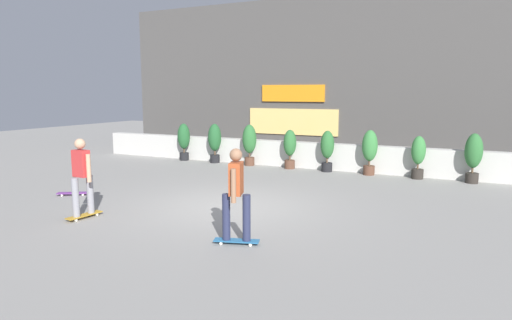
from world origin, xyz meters
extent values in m
plane|color=gray|center=(0.00, 0.00, 0.00)|extent=(48.00, 48.00, 0.00)
cube|color=beige|center=(0.00, 6.00, 0.45)|extent=(18.00, 0.40, 0.90)
cube|color=#4C4947|center=(0.00, 10.00, 3.25)|extent=(20.00, 2.00, 6.50)
cube|color=orange|center=(-1.91, 8.96, 2.60)|extent=(2.80, 0.08, 0.70)
cube|color=#F2CC72|center=(-1.91, 8.97, 1.40)|extent=(4.00, 0.06, 1.10)
cylinder|color=black|center=(-5.11, 5.55, 0.15)|extent=(0.36, 0.36, 0.30)
cylinder|color=brown|center=(-5.11, 5.55, 0.38)|extent=(0.06, 0.06, 0.15)
ellipsoid|color=#235B2D|center=(-5.11, 5.55, 0.94)|extent=(0.48, 0.48, 0.99)
cylinder|color=black|center=(-3.70, 5.55, 0.15)|extent=(0.36, 0.36, 0.30)
cylinder|color=brown|center=(-3.70, 5.55, 0.38)|extent=(0.06, 0.06, 0.15)
ellipsoid|color=#235B2D|center=(-3.70, 5.55, 0.96)|extent=(0.50, 0.50, 1.02)
cylinder|color=brown|center=(-2.24, 5.55, 0.15)|extent=(0.36, 0.36, 0.30)
cylinder|color=brown|center=(-2.24, 5.55, 0.38)|extent=(0.06, 0.06, 0.15)
ellipsoid|color=#2D6B33|center=(-2.24, 5.55, 0.97)|extent=(0.51, 0.51, 1.04)
cylinder|color=brown|center=(-0.66, 5.55, 0.15)|extent=(0.36, 0.36, 0.30)
cylinder|color=brown|center=(-0.66, 5.55, 0.38)|extent=(0.06, 0.06, 0.15)
ellipsoid|color=#2D6B33|center=(-0.66, 5.55, 0.91)|extent=(0.44, 0.44, 0.91)
cylinder|color=black|center=(0.68, 5.55, 0.15)|extent=(0.36, 0.36, 0.30)
cylinder|color=brown|center=(0.68, 5.55, 0.38)|extent=(0.06, 0.06, 0.15)
ellipsoid|color=#2D6B33|center=(0.68, 5.55, 0.91)|extent=(0.45, 0.45, 0.93)
cylinder|color=brown|center=(2.08, 5.55, 0.15)|extent=(0.36, 0.36, 0.30)
cylinder|color=brown|center=(2.08, 5.55, 0.38)|extent=(0.06, 0.06, 0.15)
ellipsoid|color=#387F3D|center=(2.08, 5.55, 0.95)|extent=(0.49, 0.49, 1.00)
cylinder|color=#2D2823|center=(3.56, 5.55, 0.15)|extent=(0.36, 0.36, 0.30)
cylinder|color=brown|center=(3.56, 5.55, 0.38)|extent=(0.06, 0.06, 0.15)
ellipsoid|color=#387F3D|center=(3.56, 5.55, 0.89)|extent=(0.43, 0.43, 0.87)
cylinder|color=#2D2823|center=(5.08, 5.55, 0.15)|extent=(0.36, 0.36, 0.30)
cylinder|color=brown|center=(5.08, 5.55, 0.38)|extent=(0.06, 0.06, 0.15)
ellipsoid|color=#2D6B33|center=(5.08, 5.55, 0.96)|extent=(0.50, 0.50, 1.01)
cube|color=#BF8C26|center=(-2.28, -2.14, 0.07)|extent=(0.29, 0.82, 0.02)
cylinder|color=silver|center=(-2.23, -2.41, 0.03)|extent=(0.04, 0.06, 0.06)
cylinder|color=silver|center=(-2.39, -2.39, 0.03)|extent=(0.04, 0.06, 0.06)
cylinder|color=silver|center=(-2.17, -1.89, 0.03)|extent=(0.04, 0.06, 0.06)
cylinder|color=silver|center=(-2.33, -1.88, 0.03)|extent=(0.04, 0.06, 0.06)
cylinder|color=gray|center=(-2.30, -2.32, 0.49)|extent=(0.14, 0.14, 0.82)
cylinder|color=gray|center=(-2.26, -1.97, 0.49)|extent=(0.14, 0.14, 0.82)
cube|color=red|center=(-2.28, -2.14, 1.18)|extent=(0.38, 0.24, 0.56)
sphere|color=tan|center=(-2.28, -2.14, 1.59)|extent=(0.22, 0.22, 0.22)
cylinder|color=tan|center=(-2.04, -2.17, 1.10)|extent=(0.09, 0.09, 0.58)
cylinder|color=tan|center=(-2.51, -2.12, 1.10)|extent=(0.09, 0.09, 0.58)
cube|color=#266699|center=(1.41, -2.18, 0.07)|extent=(0.82, 0.43, 0.02)
cylinder|color=silver|center=(1.18, -2.33, 0.03)|extent=(0.06, 0.05, 0.06)
cylinder|color=silver|center=(1.14, -2.18, 0.03)|extent=(0.06, 0.05, 0.06)
cylinder|color=silver|center=(1.68, -2.18, 0.03)|extent=(0.06, 0.05, 0.06)
cylinder|color=silver|center=(1.63, -2.02, 0.03)|extent=(0.06, 0.05, 0.06)
cylinder|color=#282D4C|center=(1.24, -2.23, 0.49)|extent=(0.14, 0.14, 0.82)
cylinder|color=#282D4C|center=(1.58, -2.12, 0.49)|extent=(0.14, 0.14, 0.82)
cube|color=#B24C26|center=(1.41, -2.18, 1.18)|extent=(0.30, 0.40, 0.56)
sphere|color=#9E7051|center=(1.41, -2.18, 1.59)|extent=(0.22, 0.22, 0.22)
cylinder|color=#9E7051|center=(1.48, -2.40, 1.10)|extent=(0.09, 0.09, 0.58)
cylinder|color=#9E7051|center=(1.34, -1.95, 1.10)|extent=(0.09, 0.09, 0.58)
cube|color=#72338C|center=(-4.17, -0.73, 0.07)|extent=(0.78, 0.59, 0.02)
cylinder|color=silver|center=(-4.35, -0.93, 0.03)|extent=(0.06, 0.06, 0.06)
cylinder|color=silver|center=(-4.44, -0.80, 0.03)|extent=(0.06, 0.06, 0.06)
cylinder|color=silver|center=(-3.91, -0.66, 0.03)|extent=(0.06, 0.06, 0.06)
cylinder|color=silver|center=(-3.99, -0.52, 0.03)|extent=(0.06, 0.06, 0.06)
camera|label=1|loc=(5.01, -8.79, 2.64)|focal=31.32mm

